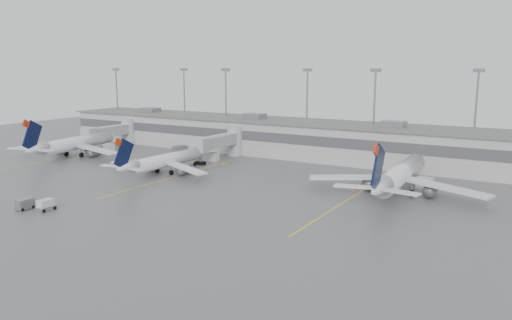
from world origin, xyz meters
The scene contains 18 objects.
ground centered at (0.00, 0.00, 0.00)m, with size 260.00×260.00×0.00m, color #505053.
terminal centered at (-0.01, 57.98, 4.17)m, with size 152.00×17.00×9.45m.
light_masts centered at (0.00, 63.75, 12.03)m, with size 142.40×8.00×20.60m.
jet_bridge_left centered at (-55.50, 45.72, 3.87)m, with size 4.00×17.20×7.00m.
jet_bridge_right centered at (-20.50, 45.72, 3.87)m, with size 4.00×17.20×7.00m.
stand_markings centered at (0.00, 24.00, 0.01)m, with size 105.25×40.00×0.01m.
jet_far_left centered at (-52.22, 28.96, 3.19)m, with size 27.85×31.50×10.28m.
jet_mid_left centered at (-20.88, 25.14, 2.69)m, with size 23.91×26.79×8.67m.
jet_mid_right centered at (23.45, 32.33, 3.33)m, with size 29.55×33.15×10.72m.
baggage_tug centered at (-18.72, -3.99, 0.65)m, with size 1.72×2.62×1.67m.
baggage_cart centered at (-21.92, -5.19, 0.83)m, with size 1.47×2.51×1.60m.
gse_uld_a centered at (-50.91, 38.23, 0.94)m, with size 2.64×1.76×1.87m, color silver.
gse_uld_b centered at (-20.84, 40.93, 0.95)m, with size 2.70×1.80×1.91m, color silver.
gse_uld_c centered at (26.28, 39.04, 0.96)m, with size 2.72×1.81×1.92m, color silver.
gse_loader centered at (-32.90, 44.24, 1.04)m, with size 2.08×3.33×2.08m, color slate.
cone_a centered at (-44.91, 40.05, 0.34)m, with size 0.43×0.43×0.68m, color orange.
cone_b centered at (-16.28, 38.68, 0.38)m, with size 0.48×0.48×0.77m, color orange.
cone_c centered at (16.15, 30.59, 0.30)m, with size 0.38×0.38×0.61m, color orange.
Camera 1 is at (44.53, -49.09, 20.91)m, focal length 35.00 mm.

